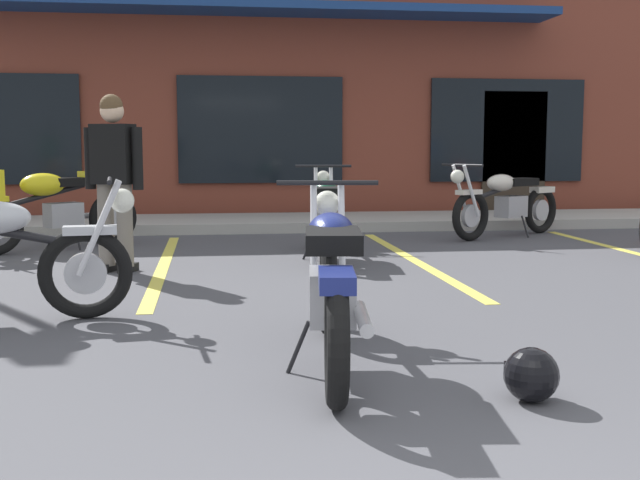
{
  "coord_description": "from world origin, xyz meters",
  "views": [
    {
      "loc": [
        -0.81,
        -1.44,
        1.2
      ],
      "look_at": [
        -0.07,
        3.97,
        0.55
      ],
      "focal_mm": 44.66,
      "sensor_mm": 36.0,
      "label": 1
    }
  ],
  "objects_px": {
    "person_in_shorts_foreground": "(114,172)",
    "motorcycle_silver_naked": "(325,215)",
    "motorcycle_red_sportbike": "(47,205)",
    "helmet_on_pavement": "(531,375)",
    "motorcycle_foreground_classic": "(332,281)",
    "motorcycle_blue_standard": "(506,202)"
  },
  "relations": [
    {
      "from": "helmet_on_pavement",
      "to": "person_in_shorts_foreground",
      "type": "bearing_deg",
      "value": 119.42
    },
    {
      "from": "motorcycle_silver_naked",
      "to": "helmet_on_pavement",
      "type": "height_order",
      "value": "motorcycle_silver_naked"
    },
    {
      "from": "motorcycle_blue_standard",
      "to": "motorcycle_red_sportbike",
      "type": "bearing_deg",
      "value": -174.12
    },
    {
      "from": "motorcycle_foreground_classic",
      "to": "person_in_shorts_foreground",
      "type": "bearing_deg",
      "value": 114.19
    },
    {
      "from": "motorcycle_red_sportbike",
      "to": "person_in_shorts_foreground",
      "type": "height_order",
      "value": "person_in_shorts_foreground"
    },
    {
      "from": "motorcycle_blue_standard",
      "to": "person_in_shorts_foreground",
      "type": "relative_size",
      "value": 1.12
    },
    {
      "from": "motorcycle_foreground_classic",
      "to": "motorcycle_blue_standard",
      "type": "bearing_deg",
      "value": 60.98
    },
    {
      "from": "motorcycle_red_sportbike",
      "to": "motorcycle_blue_standard",
      "type": "relative_size",
      "value": 0.95
    },
    {
      "from": "motorcycle_red_sportbike",
      "to": "motorcycle_silver_naked",
      "type": "relative_size",
      "value": 0.85
    },
    {
      "from": "motorcycle_foreground_classic",
      "to": "motorcycle_silver_naked",
      "type": "distance_m",
      "value": 4.23
    },
    {
      "from": "motorcycle_silver_naked",
      "to": "motorcycle_foreground_classic",
      "type": "bearing_deg",
      "value": -97.71
    },
    {
      "from": "helmet_on_pavement",
      "to": "motorcycle_silver_naked",
      "type": "bearing_deg",
      "value": 93.04
    },
    {
      "from": "motorcycle_red_sportbike",
      "to": "motorcycle_silver_naked",
      "type": "xyz_separation_m",
      "value": [
        3.07,
        -0.98,
        -0.07
      ]
    },
    {
      "from": "motorcycle_foreground_classic",
      "to": "helmet_on_pavement",
      "type": "bearing_deg",
      "value": -42.87
    },
    {
      "from": "motorcycle_blue_standard",
      "to": "person_in_shorts_foreground",
      "type": "xyz_separation_m",
      "value": [
        -4.74,
        -2.31,
        0.49
      ]
    },
    {
      "from": "person_in_shorts_foreground",
      "to": "motorcycle_silver_naked",
      "type": "bearing_deg",
      "value": 19.41
    },
    {
      "from": "motorcycle_blue_standard",
      "to": "person_in_shorts_foreground",
      "type": "distance_m",
      "value": 5.3
    },
    {
      "from": "motorcycle_red_sportbike",
      "to": "helmet_on_pavement",
      "type": "bearing_deg",
      "value": -60.68
    },
    {
      "from": "motorcycle_foreground_classic",
      "to": "person_in_shorts_foreground",
      "type": "height_order",
      "value": "person_in_shorts_foreground"
    },
    {
      "from": "motorcycle_foreground_classic",
      "to": "motorcycle_silver_naked",
      "type": "relative_size",
      "value": 1.0
    },
    {
      "from": "motorcycle_foreground_classic",
      "to": "motorcycle_red_sportbike",
      "type": "xyz_separation_m",
      "value": [
        -2.51,
        5.17,
        0.07
      ]
    },
    {
      "from": "motorcycle_foreground_classic",
      "to": "motorcycle_silver_naked",
      "type": "bearing_deg",
      "value": 82.29
    }
  ]
}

